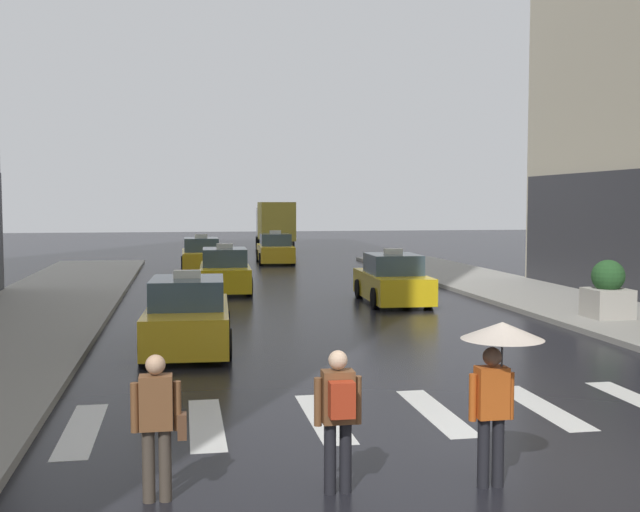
{
  "coord_description": "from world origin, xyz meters",
  "views": [
    {
      "loc": [
        -3.91,
        -8.49,
        3.32
      ],
      "look_at": [
        -0.96,
        8.0,
        2.15
      ],
      "focal_mm": 43.23,
      "sensor_mm": 36.0,
      "label": 1
    }
  ],
  "objects_px": {
    "planter_mid_block": "(608,291)",
    "box_truck": "(275,224)",
    "taxi_fourth": "(201,256)",
    "taxi_fifth": "(275,250)",
    "pedestrian_with_backpack": "(338,410)",
    "taxi_third": "(225,272)",
    "taxi_lead": "(188,317)",
    "pedestrian_with_umbrella": "(498,358)",
    "pedestrian_with_handbag": "(158,419)",
    "taxi_second": "(392,281)"
  },
  "relations": [
    {
      "from": "box_truck",
      "to": "pedestrian_with_umbrella",
      "type": "bearing_deg",
      "value": -93.4
    },
    {
      "from": "taxi_third",
      "to": "pedestrian_with_umbrella",
      "type": "distance_m",
      "value": 20.6
    },
    {
      "from": "box_truck",
      "to": "planter_mid_block",
      "type": "relative_size",
      "value": 4.76
    },
    {
      "from": "box_truck",
      "to": "pedestrian_with_umbrella",
      "type": "xyz_separation_m",
      "value": [
        -2.6,
        -43.67,
        -0.34
      ]
    },
    {
      "from": "taxi_fifth",
      "to": "box_truck",
      "type": "distance_m",
      "value": 10.24
    },
    {
      "from": "pedestrian_with_umbrella",
      "to": "pedestrian_with_backpack",
      "type": "distance_m",
      "value": 1.95
    },
    {
      "from": "taxi_lead",
      "to": "taxi_second",
      "type": "height_order",
      "value": "same"
    },
    {
      "from": "planter_mid_block",
      "to": "taxi_third",
      "type": "bearing_deg",
      "value": 136.62
    },
    {
      "from": "box_truck",
      "to": "pedestrian_with_backpack",
      "type": "distance_m",
      "value": 43.82
    },
    {
      "from": "taxi_third",
      "to": "planter_mid_block",
      "type": "distance_m",
      "value": 13.74
    },
    {
      "from": "taxi_second",
      "to": "pedestrian_with_backpack",
      "type": "bearing_deg",
      "value": -107.57
    },
    {
      "from": "taxi_lead",
      "to": "taxi_third",
      "type": "distance_m",
      "value": 11.32
    },
    {
      "from": "taxi_lead",
      "to": "taxi_fifth",
      "type": "relative_size",
      "value": 1.0
    },
    {
      "from": "taxi_third",
      "to": "pedestrian_with_handbag",
      "type": "relative_size",
      "value": 2.79
    },
    {
      "from": "taxi_third",
      "to": "pedestrian_with_umbrella",
      "type": "xyz_separation_m",
      "value": [
        2.05,
        -20.48,
        0.79
      ]
    },
    {
      "from": "pedestrian_with_umbrella",
      "to": "planter_mid_block",
      "type": "relative_size",
      "value": 1.21
    },
    {
      "from": "taxi_lead",
      "to": "pedestrian_with_handbag",
      "type": "relative_size",
      "value": 2.79
    },
    {
      "from": "taxi_third",
      "to": "box_truck",
      "type": "height_order",
      "value": "box_truck"
    },
    {
      "from": "taxi_third",
      "to": "box_truck",
      "type": "bearing_deg",
      "value": 78.66
    },
    {
      "from": "taxi_fourth",
      "to": "box_truck",
      "type": "xyz_separation_m",
      "value": [
        5.31,
        14.43,
        1.13
      ]
    },
    {
      "from": "pedestrian_with_handbag",
      "to": "taxi_fifth",
      "type": "bearing_deg",
      "value": 80.98
    },
    {
      "from": "taxi_fifth",
      "to": "taxi_second",
      "type": "bearing_deg",
      "value": -83.93
    },
    {
      "from": "taxi_fifth",
      "to": "box_truck",
      "type": "relative_size",
      "value": 0.6
    },
    {
      "from": "taxi_lead",
      "to": "taxi_fourth",
      "type": "distance_m",
      "value": 20.01
    },
    {
      "from": "taxi_third",
      "to": "box_truck",
      "type": "xyz_separation_m",
      "value": [
        4.65,
        23.19,
        1.13
      ]
    },
    {
      "from": "box_truck",
      "to": "pedestrian_with_umbrella",
      "type": "distance_m",
      "value": 43.75
    },
    {
      "from": "taxi_lead",
      "to": "box_truck",
      "type": "bearing_deg",
      "value": 79.97
    },
    {
      "from": "taxi_second",
      "to": "taxi_third",
      "type": "height_order",
      "value": "same"
    },
    {
      "from": "taxi_second",
      "to": "taxi_third",
      "type": "distance_m",
      "value": 6.77
    },
    {
      "from": "box_truck",
      "to": "pedestrian_with_backpack",
      "type": "xyz_separation_m",
      "value": [
        -4.47,
        -43.58,
        -0.88
      ]
    },
    {
      "from": "pedestrian_with_backpack",
      "to": "planter_mid_block",
      "type": "xyz_separation_m",
      "value": [
        9.81,
        10.96,
        -0.1
      ]
    },
    {
      "from": "taxi_fourth",
      "to": "taxi_fifth",
      "type": "distance_m",
      "value": 5.97
    },
    {
      "from": "taxi_third",
      "to": "taxi_fourth",
      "type": "xyz_separation_m",
      "value": [
        -0.66,
        8.76,
        0.0
      ]
    },
    {
      "from": "taxi_fourth",
      "to": "pedestrian_with_umbrella",
      "type": "xyz_separation_m",
      "value": [
        2.71,
        -29.24,
        0.79
      ]
    },
    {
      "from": "pedestrian_with_umbrella",
      "to": "taxi_lead",
      "type": "bearing_deg",
      "value": 110.67
    },
    {
      "from": "pedestrian_with_umbrella",
      "to": "pedestrian_with_backpack",
      "type": "relative_size",
      "value": 1.18
    },
    {
      "from": "pedestrian_with_umbrella",
      "to": "pedestrian_with_handbag",
      "type": "distance_m",
      "value": 3.93
    },
    {
      "from": "taxi_fourth",
      "to": "taxi_fifth",
      "type": "relative_size",
      "value": 0.99
    },
    {
      "from": "taxi_third",
      "to": "taxi_fourth",
      "type": "distance_m",
      "value": 8.79
    },
    {
      "from": "pedestrian_with_umbrella",
      "to": "pedestrian_with_backpack",
      "type": "height_order",
      "value": "pedestrian_with_umbrella"
    },
    {
      "from": "pedestrian_with_backpack",
      "to": "pedestrian_with_umbrella",
      "type": "bearing_deg",
      "value": -2.68
    },
    {
      "from": "pedestrian_with_handbag",
      "to": "box_truck",
      "type": "bearing_deg",
      "value": 81.51
    },
    {
      "from": "planter_mid_block",
      "to": "box_truck",
      "type": "bearing_deg",
      "value": 99.29
    },
    {
      "from": "box_truck",
      "to": "taxi_third",
      "type": "bearing_deg",
      "value": -101.34
    },
    {
      "from": "pedestrian_with_umbrella",
      "to": "pedestrian_with_handbag",
      "type": "bearing_deg",
      "value": 176.54
    },
    {
      "from": "taxi_lead",
      "to": "pedestrian_with_backpack",
      "type": "relative_size",
      "value": 2.79
    },
    {
      "from": "taxi_fifth",
      "to": "planter_mid_block",
      "type": "height_order",
      "value": "taxi_fifth"
    },
    {
      "from": "box_truck",
      "to": "pedestrian_with_backpack",
      "type": "relative_size",
      "value": 4.62
    },
    {
      "from": "taxi_fifth",
      "to": "pedestrian_with_handbag",
      "type": "bearing_deg",
      "value": -99.02
    },
    {
      "from": "pedestrian_with_umbrella",
      "to": "taxi_fourth",
      "type": "bearing_deg",
      "value": 95.3
    }
  ]
}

